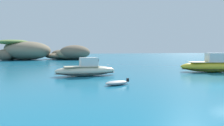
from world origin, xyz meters
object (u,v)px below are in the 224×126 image
object	(u,v)px
motorboat_cream	(86,70)
islet_small	(69,54)
motorboat_yellow	(213,66)
islet_large	(22,50)
dinghy_tender	(117,83)

from	to	relation	value
motorboat_cream	islet_small	bearing A→B (deg)	80.35
motorboat_cream	motorboat_yellow	distance (m)	20.27
islet_large	motorboat_yellow	bearing A→B (deg)	-65.56
islet_large	islet_small	world-z (taller)	islet_large
islet_small	dinghy_tender	xyz separation A→B (m)	(-8.32, -61.18, -1.84)
islet_large	islet_small	bearing A→B (deg)	-14.93
motorboat_yellow	dinghy_tender	bearing A→B (deg)	-165.27
islet_small	dinghy_tender	world-z (taller)	islet_small
islet_small	islet_large	bearing A→B (deg)	165.07
islet_large	dinghy_tender	distance (m)	66.15
motorboat_yellow	islet_small	bearing A→B (deg)	101.12
motorboat_yellow	dinghy_tender	distance (m)	20.02
islet_small	motorboat_cream	xyz separation A→B (m)	(-8.97, -52.75, -1.24)
motorboat_yellow	motorboat_cream	bearing A→B (deg)	170.51
motorboat_yellow	dinghy_tender	world-z (taller)	motorboat_yellow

